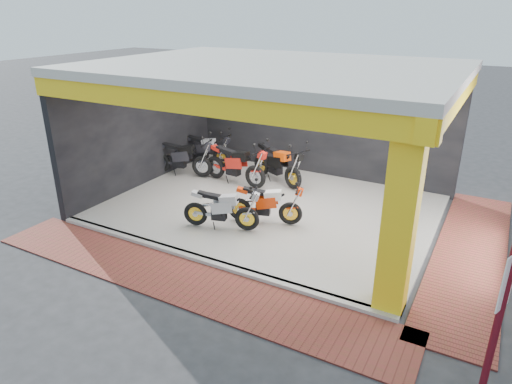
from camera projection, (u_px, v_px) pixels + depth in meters
ground at (229, 242)px, 10.26m from camera, size 80.00×80.00×0.00m
showroom_floor at (270, 208)px, 11.86m from camera, size 8.00×6.00×0.10m
showroom_ceiling at (272, 68)px, 10.53m from camera, size 8.40×6.40×0.20m
back_wall at (318, 120)px, 13.74m from camera, size 8.20×0.20×3.50m
left_wall at (144, 126)px, 13.06m from camera, size 0.20×6.20×3.50m
corner_column at (400, 218)px, 7.31m from camera, size 0.50×0.50×3.50m
header_beam_front at (196, 103)px, 8.21m from camera, size 8.40×0.30×0.40m
header_beam_right at (455, 96)px, 8.85m from camera, size 0.30×6.40×0.40m
floor_kerb at (203, 260)px, 9.41m from camera, size 8.00×0.20×0.10m
paver_front at (180, 280)px, 8.79m from camera, size 9.00×1.40×0.03m
paver_right at (470, 254)px, 9.72m from camera, size 1.40×7.00×0.03m
signpost at (499, 317)px, 5.68m from camera, size 0.14×0.32×2.39m
moto_hero at (291, 203)px, 10.61m from camera, size 2.00×1.23×1.15m
moto_row_a at (247, 208)px, 10.32m from camera, size 2.04×1.22×1.17m
moto_row_b at (255, 166)px, 12.72m from camera, size 2.34×1.08×1.38m
moto_row_c at (293, 167)px, 12.69m from camera, size 2.37×1.67×1.36m
moto_row_d at (202, 157)px, 13.62m from camera, size 2.27×1.23×1.31m
moto_row_e at (221, 149)px, 14.50m from camera, size 2.05×0.88×1.22m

